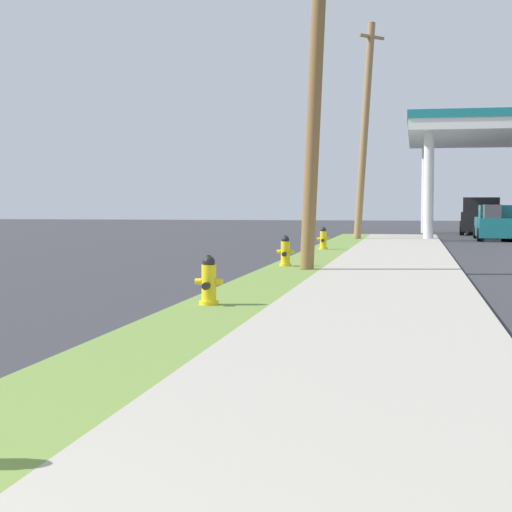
{
  "coord_description": "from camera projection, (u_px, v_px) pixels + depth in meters",
  "views": [
    {
      "loc": [
        3.5,
        -1.49,
        1.63
      ],
      "look_at": [
        0.88,
        12.14,
        0.75
      ],
      "focal_mm": 57.64,
      "sensor_mm": 36.0,
      "label": 1
    }
  ],
  "objects": [
    {
      "name": "fire_hydrant_second",
      "position": [
        209.0,
        283.0,
        12.26
      ],
      "size": [
        0.42,
        0.38,
        0.74
      ],
      "color": "yellow",
      "rests_on": "grass_verge"
    },
    {
      "name": "fire_hydrant_third",
      "position": [
        285.0,
        253.0,
        19.92
      ],
      "size": [
        0.42,
        0.37,
        0.74
      ],
      "color": "yellow",
      "rests_on": "grass_verge"
    },
    {
      "name": "fire_hydrant_fourth",
      "position": [
        323.0,
        239.0,
        27.31
      ],
      "size": [
        0.42,
        0.37,
        0.74
      ],
      "color": "yellow",
      "rests_on": "grass_verge"
    },
    {
      "name": "utility_pole_midground",
      "position": [
        317.0,
        42.0,
        18.5
      ],
      "size": [
        1.31,
        0.84,
        10.13
      ],
      "color": "olive",
      "rests_on": "grass_verge"
    },
    {
      "name": "utility_pole_background",
      "position": [
        365.0,
        129.0,
        35.86
      ],
      "size": [
        1.28,
        1.32,
        9.42
      ],
      "color": "#937047",
      "rests_on": "grass_verge"
    },
    {
      "name": "car_teal_by_near_pump",
      "position": [
        498.0,
        224.0,
        36.9
      ],
      "size": [
        2.04,
        4.54,
        1.57
      ],
      "color": "#197075",
      "rests_on": "ground"
    },
    {
      "name": "truck_black_at_forecourt",
      "position": [
        481.0,
        217.0,
        44.26
      ],
      "size": [
        2.54,
        5.55,
        1.97
      ],
      "color": "black",
      "rests_on": "ground"
    }
  ]
}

